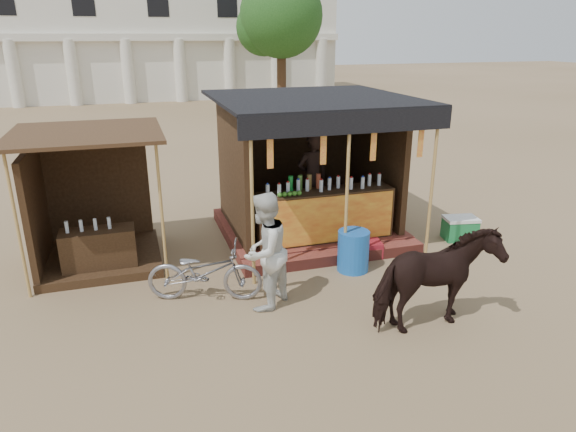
# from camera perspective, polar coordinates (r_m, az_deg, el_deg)

# --- Properties ---
(ground) EXTENTS (120.00, 120.00, 0.00)m
(ground) POSITION_cam_1_polar(r_m,az_deg,el_deg) (7.40, 3.78, -12.08)
(ground) COLOR #846B4C
(ground) RESTS_ON ground
(main_stall) EXTENTS (3.60, 3.61, 2.78)m
(main_stall) POSITION_cam_1_polar(r_m,az_deg,el_deg) (10.21, 2.46, 3.36)
(main_stall) COLOR brown
(main_stall) RESTS_ON ground
(secondary_stall) EXTENTS (2.40, 2.40, 2.38)m
(secondary_stall) POSITION_cam_1_polar(r_m,az_deg,el_deg) (9.62, -21.41, -0.17)
(secondary_stall) COLOR #3D2716
(secondary_stall) RESTS_ON ground
(cow) EXTENTS (1.79, 0.94, 1.46)m
(cow) POSITION_cam_1_polar(r_m,az_deg,el_deg) (7.26, 16.14, -6.96)
(cow) COLOR black
(cow) RESTS_ON ground
(motorbike) EXTENTS (1.85, 1.11, 0.92)m
(motorbike) POSITION_cam_1_polar(r_m,az_deg,el_deg) (7.95, -9.25, -6.16)
(motorbike) COLOR gray
(motorbike) RESTS_ON ground
(bystander) EXTENTS (1.09, 1.08, 1.77)m
(bystander) POSITION_cam_1_polar(r_m,az_deg,el_deg) (7.49, -2.66, -3.97)
(bystander) COLOR silver
(bystander) RESTS_ON ground
(blue_barrel) EXTENTS (0.69, 0.69, 0.72)m
(blue_barrel) POSITION_cam_1_polar(r_m,az_deg,el_deg) (8.91, 7.26, -3.86)
(blue_barrel) COLOR blue
(blue_barrel) RESTS_ON ground
(red_crate) EXTENTS (0.47, 0.46, 0.29)m
(red_crate) POSITION_cam_1_polar(r_m,az_deg,el_deg) (9.58, 9.03, -3.61)
(red_crate) COLOR maroon
(red_crate) RESTS_ON ground
(cooler) EXTENTS (0.71, 0.55, 0.46)m
(cooler) POSITION_cam_1_polar(r_m,az_deg,el_deg) (10.76, 18.57, -1.28)
(cooler) COLOR #1A793D
(cooler) RESTS_ON ground
(background_building) EXTENTS (26.00, 7.45, 8.18)m
(background_building) POSITION_cam_1_polar(r_m,az_deg,el_deg) (35.80, -17.81, 18.87)
(background_building) COLOR silver
(background_building) RESTS_ON ground
(tree) EXTENTS (4.50, 4.40, 7.00)m
(tree) POSITION_cam_1_polar(r_m,az_deg,el_deg) (29.17, -1.22, 21.06)
(tree) COLOR #382314
(tree) RESTS_ON ground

